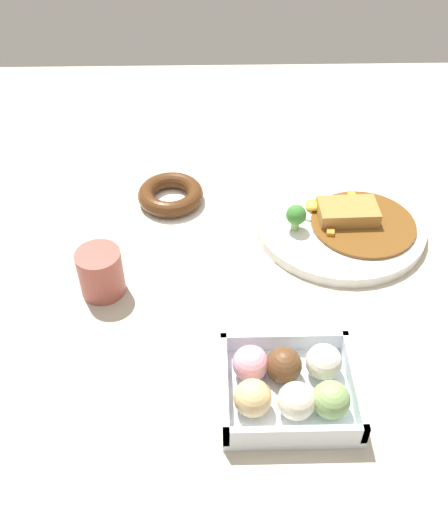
{
  "coord_description": "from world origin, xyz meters",
  "views": [
    {
      "loc": [
        -0.06,
        -0.61,
        0.65
      ],
      "look_at": [
        -0.04,
        0.05,
        0.03
      ],
      "focal_mm": 40.83,
      "sensor_mm": 36.0,
      "label": 1
    }
  ],
  "objects": [
    {
      "name": "coffee_mug",
      "position": [
        -0.23,
        0.01,
        0.04
      ],
      "size": [
        0.07,
        0.07,
        0.08
      ],
      "primitive_type": "cylinder",
      "color": "#9E4C42",
      "rests_on": "ground_plane"
    },
    {
      "name": "ground_plane",
      "position": [
        0.0,
        0.0,
        0.0
      ],
      "size": [
        1.6,
        1.6,
        0.0
      ],
      "primitive_type": "plane",
      "color": "#B2A893"
    },
    {
      "name": "donut_box",
      "position": [
        0.04,
        -0.19,
        0.03
      ],
      "size": [
        0.17,
        0.15,
        0.06
      ],
      "color": "silver",
      "rests_on": "ground_plane"
    },
    {
      "name": "chocolate_ring_donut",
      "position": [
        -0.13,
        0.23,
        0.02
      ],
      "size": [
        0.14,
        0.14,
        0.03
      ],
      "color": "white",
      "rests_on": "ground_plane"
    },
    {
      "name": "curry_plate",
      "position": [
        0.16,
        0.15,
        0.01
      ],
      "size": [
        0.29,
        0.29,
        0.06
      ],
      "color": "white",
      "rests_on": "ground_plane"
    }
  ]
}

